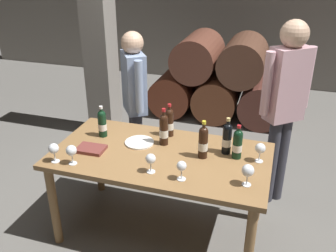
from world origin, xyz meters
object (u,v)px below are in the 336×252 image
(wine_bottle_2, at_px, (164,129))
(wine_bottle_3, at_px, (102,123))
(wine_bottle_5, at_px, (238,144))
(wine_bottle_4, at_px, (227,138))
(wine_glass_2, at_px, (151,159))
(wine_glass_1, at_px, (248,171))
(taster_seated_left, at_px, (135,96))
(wine_glass_0, at_px, (54,149))
(serving_plate, at_px, (139,142))
(wine_glass_3, at_px, (71,151))
(dining_table, at_px, (160,164))
(wine_bottle_1, at_px, (203,142))
(wine_glass_5, at_px, (182,167))
(wine_glass_4, at_px, (260,149))
(tasting_notebook, at_px, (91,149))
(wine_bottle_0, at_px, (169,122))
(sommelier_presenting, at_px, (285,99))

(wine_bottle_2, relative_size, wine_bottle_3, 1.15)
(wine_bottle_5, bearing_deg, wine_bottle_4, 151.04)
(wine_bottle_3, height_order, wine_glass_2, wine_bottle_3)
(wine_bottle_5, distance_m, wine_glass_1, 0.37)
(wine_bottle_4, relative_size, taster_seated_left, 0.20)
(wine_bottle_2, relative_size, wine_bottle_4, 1.05)
(wine_glass_0, xyz_separation_m, serving_plate, (0.50, 0.46, -0.10))
(wine_glass_3, bearing_deg, dining_table, 30.23)
(dining_table, xyz_separation_m, wine_bottle_1, (0.33, 0.05, 0.22))
(dining_table, relative_size, wine_glass_0, 11.12)
(wine_glass_5, bearing_deg, wine_bottle_4, 63.13)
(dining_table, xyz_separation_m, wine_glass_0, (-0.72, -0.35, 0.20))
(wine_bottle_5, distance_m, wine_glass_3, 1.24)
(wine_bottle_4, xyz_separation_m, wine_glass_4, (0.26, -0.06, -0.02))
(wine_bottle_2, bearing_deg, wine_glass_5, -58.66)
(wine_bottle_2, height_order, wine_glass_3, wine_bottle_2)
(wine_bottle_5, height_order, wine_glass_1, wine_bottle_5)
(wine_glass_5, bearing_deg, wine_glass_4, 39.52)
(dining_table, bearing_deg, wine_glass_4, 8.81)
(wine_bottle_2, bearing_deg, tasting_notebook, -151.77)
(wine_glass_0, distance_m, wine_glass_4, 1.54)
(wine_bottle_3, relative_size, wine_glass_4, 1.81)
(wine_bottle_5, distance_m, wine_glass_0, 1.38)
(wine_bottle_1, relative_size, wine_glass_1, 1.93)
(dining_table, distance_m, wine_glass_0, 0.82)
(wine_glass_0, xyz_separation_m, tasting_notebook, (0.18, 0.23, -0.09))
(wine_bottle_4, distance_m, wine_glass_1, 0.45)
(serving_plate, bearing_deg, wine_glass_3, -128.38)
(wine_bottle_0, distance_m, wine_bottle_5, 0.64)
(tasting_notebook, xyz_separation_m, serving_plate, (0.32, 0.23, -0.01))
(wine_bottle_1, relative_size, sommelier_presenting, 0.18)
(wine_bottle_0, relative_size, wine_bottle_2, 0.92)
(dining_table, distance_m, taster_seated_left, 0.91)
(wine_glass_0, bearing_deg, wine_glass_1, 5.04)
(wine_bottle_1, distance_m, serving_plate, 0.57)
(wine_bottle_4, height_order, wine_glass_0, wine_bottle_4)
(wine_bottle_5, bearing_deg, tasting_notebook, -167.96)
(wine_glass_2, relative_size, sommelier_presenting, 0.09)
(wine_bottle_1, relative_size, taster_seated_left, 0.20)
(wine_bottle_2, height_order, wine_bottle_3, wine_bottle_2)
(taster_seated_left, bearing_deg, wine_glass_3, -94.02)
(tasting_notebook, relative_size, taster_seated_left, 0.14)
(wine_bottle_2, bearing_deg, wine_bottle_0, 90.95)
(wine_bottle_0, bearing_deg, wine_glass_1, -37.17)
(serving_plate, bearing_deg, wine_bottle_2, 13.65)
(wine_glass_5, bearing_deg, wine_glass_3, -176.92)
(wine_bottle_3, bearing_deg, wine_glass_2, -35.19)
(wine_glass_5, bearing_deg, wine_glass_0, -176.64)
(wine_glass_1, xyz_separation_m, tasting_notebook, (-1.24, 0.11, -0.10))
(dining_table, xyz_separation_m, wine_bottle_5, (0.58, 0.12, 0.21))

